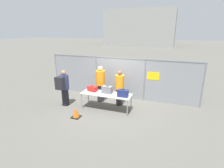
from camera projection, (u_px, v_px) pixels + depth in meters
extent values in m
plane|color=#605E56|center=(109.00, 108.00, 8.22)|extent=(120.00, 120.00, 0.00)
cylinder|color=gray|center=(56.00, 72.00, 10.56)|extent=(0.07, 0.07, 2.16)
cylinder|color=gray|center=(97.00, 76.00, 9.69)|extent=(0.07, 0.07, 2.16)
cylinder|color=gray|center=(145.00, 80.00, 8.81)|extent=(0.07, 0.07, 2.16)
cylinder|color=gray|center=(203.00, 86.00, 7.94)|extent=(0.07, 0.07, 2.16)
cube|color=gray|center=(119.00, 78.00, 9.25)|extent=(8.00, 0.01, 2.16)
cube|color=gray|center=(120.00, 58.00, 8.94)|extent=(8.00, 0.04, 0.04)
cube|color=yellow|center=(153.00, 76.00, 8.59)|extent=(0.60, 0.01, 0.40)
cube|color=#B2B2AD|center=(106.00, 94.00, 7.88)|extent=(2.31, 0.78, 0.02)
cylinder|color=#99999E|center=(82.00, 101.00, 8.06)|extent=(0.04, 0.04, 0.74)
cylinder|color=#99999E|center=(127.00, 108.00, 7.35)|extent=(0.04, 0.04, 0.74)
cylinder|color=#99999E|center=(88.00, 96.00, 8.65)|extent=(0.04, 0.04, 0.74)
cylinder|color=#99999E|center=(131.00, 102.00, 7.94)|extent=(0.04, 0.04, 0.74)
cube|color=red|center=(92.00, 89.00, 8.19)|extent=(0.48, 0.35, 0.23)
cube|color=black|center=(92.00, 86.00, 8.15)|extent=(0.16, 0.06, 0.02)
cube|color=slate|center=(107.00, 90.00, 7.91)|extent=(0.49, 0.30, 0.33)
cube|color=black|center=(107.00, 86.00, 7.86)|extent=(0.16, 0.04, 0.02)
cube|color=navy|center=(123.00, 93.00, 7.48)|extent=(0.47, 0.25, 0.31)
cube|color=black|center=(123.00, 90.00, 7.43)|extent=(0.16, 0.03, 0.02)
cylinder|color=black|center=(65.00, 97.00, 8.43)|extent=(0.33, 0.33, 0.83)
cylinder|color=navy|center=(64.00, 82.00, 8.20)|extent=(0.43, 0.43, 0.69)
sphere|color=#A57A5B|center=(63.00, 73.00, 8.07)|extent=(0.22, 0.22, 0.22)
cube|color=#232328|center=(60.00, 83.00, 7.89)|extent=(0.39, 0.24, 0.58)
cylinder|color=#2D2D33|center=(119.00, 97.00, 8.48)|extent=(0.32, 0.32, 0.81)
cylinder|color=orange|center=(120.00, 82.00, 8.26)|extent=(0.42, 0.42, 0.68)
sphere|color=brown|center=(120.00, 73.00, 8.13)|extent=(0.22, 0.22, 0.22)
cylinder|color=#2D2D33|center=(101.00, 93.00, 8.92)|extent=(0.34, 0.34, 0.87)
cylinder|color=orange|center=(100.00, 78.00, 8.68)|extent=(0.45, 0.45, 0.73)
sphere|color=beige|center=(100.00, 68.00, 8.54)|extent=(0.24, 0.24, 0.24)
cube|color=silver|center=(170.00, 85.00, 10.29)|extent=(2.75, 1.42, 0.48)
sphere|color=black|center=(160.00, 90.00, 9.79)|extent=(0.59, 0.59, 0.59)
sphere|color=black|center=(162.00, 82.00, 11.17)|extent=(0.59, 0.59, 0.59)
cylinder|color=#59595B|center=(138.00, 85.00, 10.95)|extent=(0.96, 0.06, 0.06)
cube|color=#999993|center=(142.00, 28.00, 40.06)|extent=(14.78, 10.44, 7.67)
cube|color=black|center=(76.00, 117.00, 7.35)|extent=(0.36, 0.36, 0.03)
cone|color=orange|center=(76.00, 112.00, 7.28)|extent=(0.29, 0.29, 0.45)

